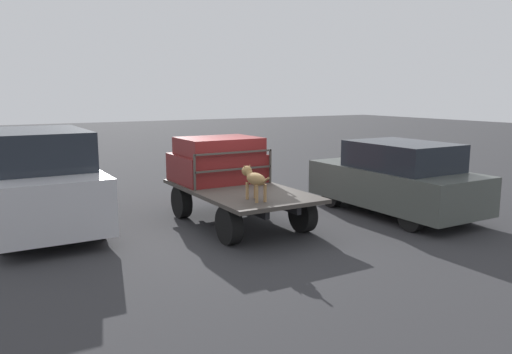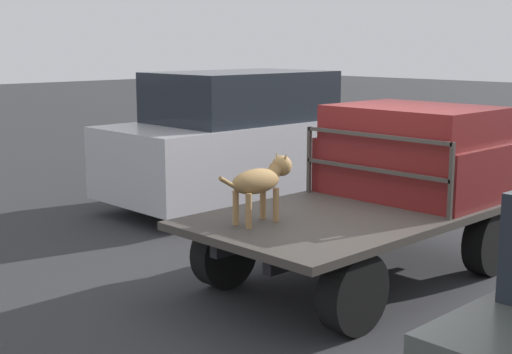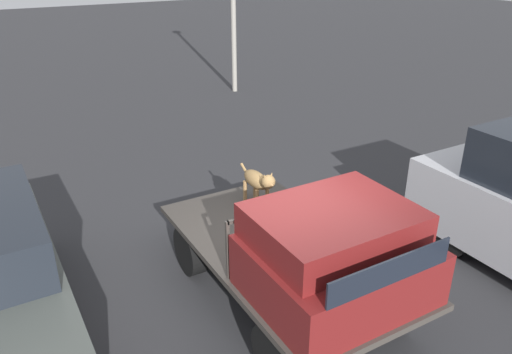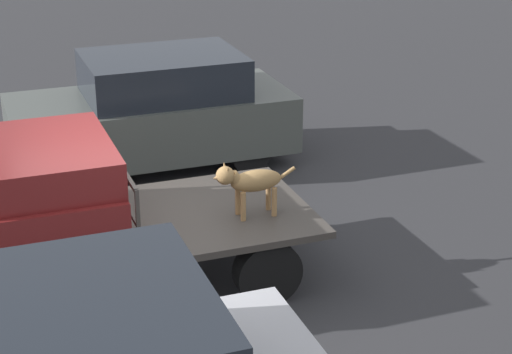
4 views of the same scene
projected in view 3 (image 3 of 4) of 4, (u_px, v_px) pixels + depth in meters
ground_plane at (283, 296)px, 6.92m from camera, size 80.00×80.00×0.00m
flatbed_truck at (284, 261)px, 6.68m from camera, size 3.84×2.02×0.80m
truck_cab at (336, 255)px, 5.57m from camera, size 1.60×1.90×1.03m
truck_headboard at (294, 221)px, 6.21m from camera, size 0.04×1.90×0.77m
dog at (259, 181)px, 7.48m from camera, size 0.97×0.24×0.66m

